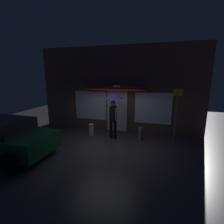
{
  "coord_description": "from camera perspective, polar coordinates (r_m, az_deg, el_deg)",
  "views": [
    {
      "loc": [
        2.06,
        -6.22,
        2.95
      ],
      "look_at": [
        0.06,
        0.98,
        1.3
      ],
      "focal_mm": 26.14,
      "sensor_mm": 36.0,
      "label": 1
    }
  ],
  "objects": [
    {
      "name": "ground_plane",
      "position": [
        7.19,
        -2.58,
        -11.82
      ],
      "size": [
        18.0,
        18.0,
        0.0
      ],
      "primitive_type": "plane",
      "color": "#38353A"
    },
    {
      "name": "building_facade",
      "position": [
        8.84,
        2.05,
        7.69
      ],
      "size": [
        8.8,
        1.0,
        4.5
      ],
      "color": "brown",
      "rests_on": "ground"
    },
    {
      "name": "person_with_umbrella",
      "position": [
        7.58,
        0.41,
        2.7
      ],
      "size": [
        1.01,
        1.01,
        2.17
      ],
      "rotation": [
        0.0,
        0.0,
        -1.55
      ],
      "color": "black",
      "rests_on": "ground"
    },
    {
      "name": "street_sign_post",
      "position": [
        7.87,
        21.55,
        0.3
      ],
      "size": [
        0.4,
        0.07,
        2.51
      ],
      "color": "#595B60",
      "rests_on": "ground"
    },
    {
      "name": "sidewalk_bollard",
      "position": [
        8.41,
        -7.26,
        -6.12
      ],
      "size": [
        0.27,
        0.27,
        0.58
      ],
      "primitive_type": "cylinder",
      "color": "#B2A899",
      "rests_on": "ground"
    },
    {
      "name": "sidewalk_bollard_2",
      "position": [
        7.89,
        9.93,
        -7.39
      ],
      "size": [
        0.21,
        0.21,
        0.61
      ],
      "primitive_type": "cylinder",
      "color": "slate",
      "rests_on": "ground"
    }
  ]
}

